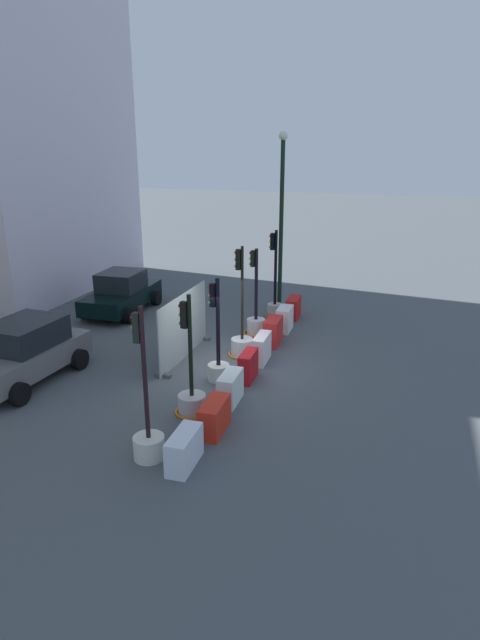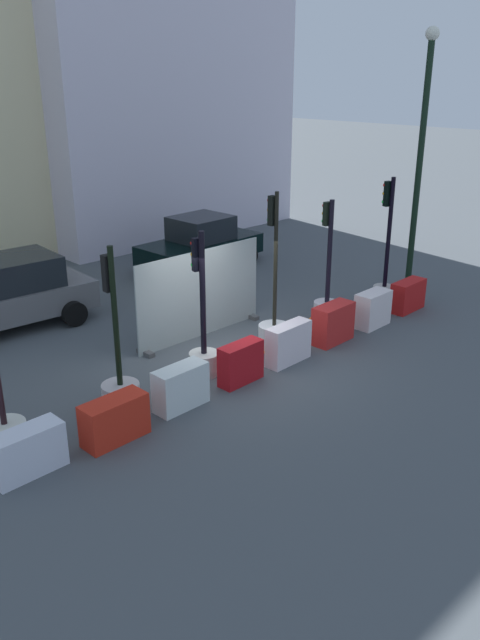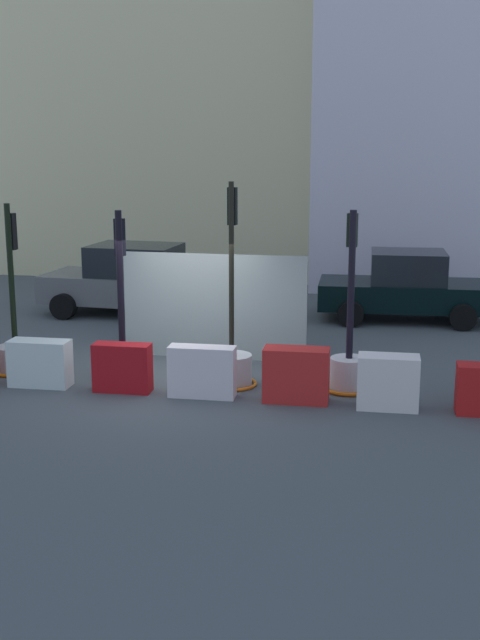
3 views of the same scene
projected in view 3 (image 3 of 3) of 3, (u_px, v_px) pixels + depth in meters
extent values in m
plane|color=#484E53|center=(179.00, 377.00, 14.83)|extent=(120.00, 120.00, 0.00)
cylinder|color=#B9B0B1|center=(16.00, 359.00, 15.13)|extent=(0.71, 0.71, 0.49)
cylinder|color=black|center=(11.00, 276.00, 14.80)|extent=(0.11, 0.11, 2.63)
cube|color=black|center=(11.00, 232.00, 14.75)|extent=(0.16, 0.17, 0.66)
sphere|color=red|center=(12.00, 219.00, 14.79)|extent=(0.10, 0.10, 0.10)
sphere|color=orange|center=(13.00, 231.00, 14.84)|extent=(0.10, 0.10, 0.10)
sphere|color=green|center=(14.00, 243.00, 14.89)|extent=(0.10, 0.10, 0.10)
torus|color=orange|center=(17.00, 370.00, 15.18)|extent=(0.88, 0.88, 0.06)
cylinder|color=silver|center=(123.00, 365.00, 14.77)|extent=(0.63, 0.63, 0.47)
cylinder|color=black|center=(120.00, 283.00, 14.45)|extent=(0.12, 0.12, 2.56)
cube|color=black|center=(120.00, 237.00, 14.40)|extent=(0.19, 0.17, 0.66)
sphere|color=red|center=(120.00, 224.00, 14.44)|extent=(0.10, 0.10, 0.10)
sphere|color=orange|center=(120.00, 237.00, 14.48)|extent=(0.10, 0.10, 0.10)
sphere|color=green|center=(121.00, 249.00, 14.53)|extent=(0.10, 0.10, 0.10)
cylinder|color=silver|center=(232.00, 370.00, 14.31)|extent=(0.71, 0.71, 0.55)
cylinder|color=black|center=(231.00, 270.00, 13.92)|extent=(0.09, 0.09, 3.00)
cube|color=black|center=(232.00, 206.00, 13.80)|extent=(0.16, 0.15, 0.64)
sphere|color=red|center=(233.00, 193.00, 13.84)|extent=(0.09, 0.09, 0.09)
sphere|color=orange|center=(233.00, 206.00, 13.89)|extent=(0.09, 0.09, 0.09)
sphere|color=green|center=(233.00, 218.00, 13.93)|extent=(0.09, 0.09, 0.09)
torus|color=orange|center=(232.00, 383.00, 14.36)|extent=(0.89, 0.89, 0.06)
cylinder|color=silver|center=(349.00, 374.00, 14.04)|extent=(0.65, 0.65, 0.57)
cylinder|color=black|center=(351.00, 285.00, 13.70)|extent=(0.12, 0.12, 2.53)
cube|color=black|center=(352.00, 230.00, 13.62)|extent=(0.19, 0.15, 0.56)
sphere|color=red|center=(352.00, 219.00, 13.66)|extent=(0.11, 0.11, 0.11)
sphere|color=orange|center=(352.00, 230.00, 13.70)|extent=(0.11, 0.11, 0.11)
sphere|color=green|center=(351.00, 241.00, 13.74)|extent=(0.11, 0.11, 0.11)
torus|color=orange|center=(348.00, 387.00, 14.09)|extent=(0.91, 0.91, 0.07)
cube|color=silver|center=(40.00, 363.00, 14.23)|extent=(1.08, 0.47, 0.82)
cube|color=#AF1118|center=(122.00, 368.00, 13.91)|extent=(1.00, 0.39, 0.84)
cube|color=white|center=(202.00, 372.00, 13.62)|extent=(1.13, 0.40, 0.87)
cube|color=red|center=(296.00, 375.00, 13.36)|extent=(1.09, 0.50, 0.91)
cube|color=white|center=(388.00, 382.00, 13.02)|extent=(0.99, 0.50, 0.87)
cube|color=#5F5F62|center=(127.00, 288.00, 20.12)|extent=(4.17, 2.07, 0.68)
cube|color=black|center=(135.00, 260.00, 19.91)|extent=(2.17, 1.73, 0.74)
cylinder|color=black|center=(64.00, 306.00, 19.58)|extent=(0.64, 0.32, 0.62)
cylinder|color=black|center=(97.00, 292.00, 21.42)|extent=(0.64, 0.32, 0.62)
cylinder|color=black|center=(163.00, 312.00, 18.97)|extent=(0.64, 0.32, 0.62)
cylinder|color=black|center=(188.00, 297.00, 20.80)|extent=(0.64, 0.32, 0.62)
cube|color=black|center=(405.00, 295.00, 19.43)|extent=(4.15, 1.92, 0.62)
cube|color=black|center=(408.00, 267.00, 19.28)|extent=(1.80, 1.60, 0.73)
cylinder|color=black|center=(351.00, 314.00, 18.79)|extent=(0.61, 0.31, 0.60)
cylinder|color=black|center=(352.00, 299.00, 20.58)|extent=(0.61, 0.31, 0.60)
cylinder|color=black|center=(463.00, 317.00, 18.42)|extent=(0.61, 0.31, 0.60)
cylinder|color=black|center=(454.00, 302.00, 20.21)|extent=(0.61, 0.31, 0.60)
cube|color=beige|center=(203.00, 59.00, 26.52)|extent=(14.51, 6.30, 13.64)
cube|color=#9BA7A4|center=(214.00, 307.00, 15.91)|extent=(3.65, 0.04, 2.08)
cube|color=#4C4C4C|center=(135.00, 352.00, 16.43)|extent=(0.16, 0.50, 0.10)
cube|color=#4C4C4C|center=(297.00, 360.00, 15.81)|extent=(0.16, 0.50, 0.10)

